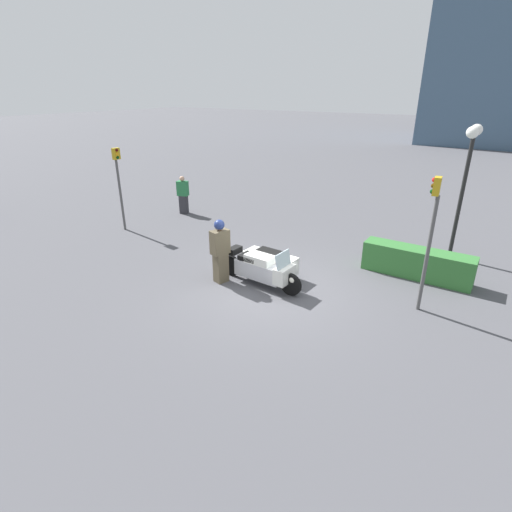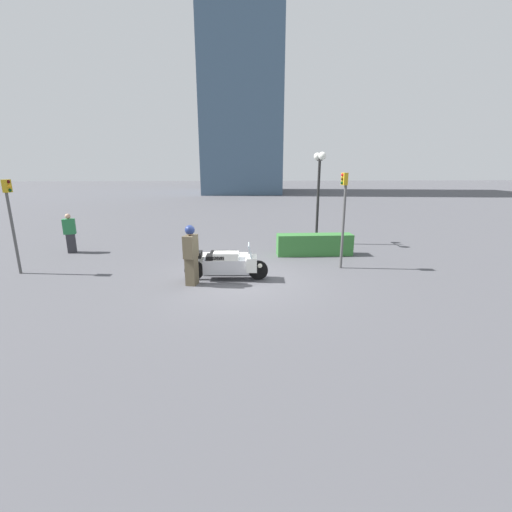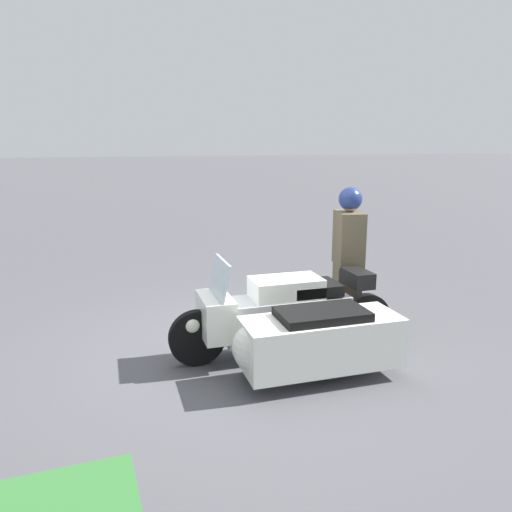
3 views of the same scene
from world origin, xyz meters
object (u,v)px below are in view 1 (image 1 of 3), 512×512
object	(u,v)px
officer_rider	(220,250)
pedestrian_bystander	(183,195)
hedge_bush_curbside	(417,263)
twin_lamp_post	(469,160)
traffic_light_near	(431,226)
police_motorcycle	(268,266)
traffic_light_far	(119,177)

from	to	relation	value
officer_rider	pedestrian_bystander	xyz separation A→B (m)	(-5.45, 4.35, -0.15)
hedge_bush_curbside	pedestrian_bystander	bearing A→B (deg)	174.13
officer_rider	twin_lamp_post	bearing A→B (deg)	-116.61
hedge_bush_curbside	pedestrian_bystander	distance (m)	9.99
twin_lamp_post	hedge_bush_curbside	bearing A→B (deg)	-105.22
officer_rider	hedge_bush_curbside	distance (m)	5.61
traffic_light_near	twin_lamp_post	bearing A→B (deg)	-96.17
police_motorcycle	traffic_light_far	xyz separation A→B (m)	(-6.90, 0.71, 1.58)
traffic_light_far	officer_rider	bearing A→B (deg)	-8.89
hedge_bush_curbside	traffic_light_far	xyz separation A→B (m)	(-10.31, -1.85, 1.62)
pedestrian_bystander	police_motorcycle	bearing A→B (deg)	-136.51
officer_rider	hedge_bush_curbside	xyz separation A→B (m)	(4.48, 3.33, -0.53)
police_motorcycle	officer_rider	distance (m)	1.41
traffic_light_near	pedestrian_bystander	bearing A→B (deg)	-20.47
officer_rider	pedestrian_bystander	size ratio (longest dim) A/B	1.12
twin_lamp_post	traffic_light_near	world-z (taller)	twin_lamp_post
traffic_light_far	pedestrian_bystander	distance (m)	3.15
traffic_light_far	traffic_light_near	bearing A→B (deg)	5.21
officer_rider	hedge_bush_curbside	world-z (taller)	officer_rider
traffic_light_far	pedestrian_bystander	bearing A→B (deg)	87.95
twin_lamp_post	pedestrian_bystander	distance (m)	10.80
hedge_bush_curbside	pedestrian_bystander	world-z (taller)	pedestrian_bystander
hedge_bush_curbside	traffic_light_near	world-z (taller)	traffic_light_near
officer_rider	traffic_light_near	world-z (taller)	traffic_light_near
traffic_light_far	pedestrian_bystander	xyz separation A→B (m)	(0.37, 2.88, -1.23)
police_motorcycle	twin_lamp_post	xyz separation A→B (m)	(3.98, 4.67, 2.63)
hedge_bush_curbside	traffic_light_near	size ratio (longest dim) A/B	0.92
hedge_bush_curbside	twin_lamp_post	size ratio (longest dim) A/B	0.74
twin_lamp_post	traffic_light_far	xyz separation A→B (m)	(-10.88, -3.96, -1.05)
police_motorcycle	twin_lamp_post	world-z (taller)	twin_lamp_post
police_motorcycle	twin_lamp_post	distance (m)	6.67
officer_rider	police_motorcycle	bearing A→B (deg)	-128.09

